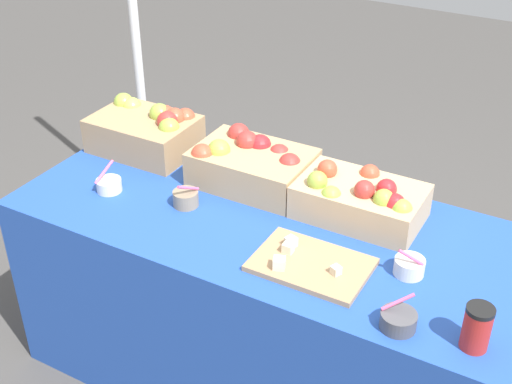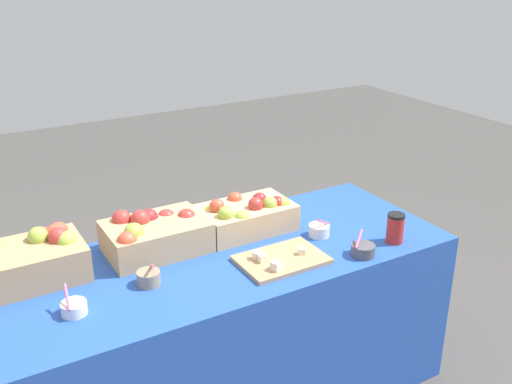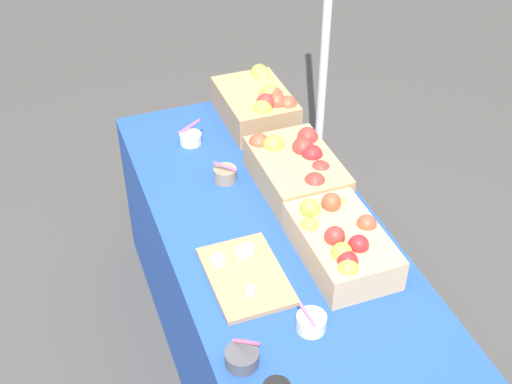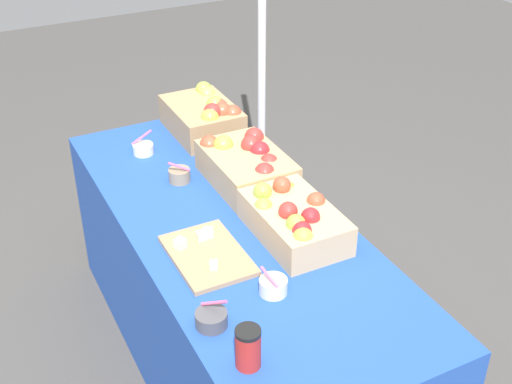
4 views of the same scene
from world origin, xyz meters
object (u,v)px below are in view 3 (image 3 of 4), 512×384
at_px(apple_crate_right, 341,242).
at_px(sample_bowl_near, 225,174).
at_px(apple_crate_middle, 297,169).
at_px(sample_bowl_far, 311,322).
at_px(sample_bowl_extra, 191,138).
at_px(apple_crate_left, 258,103).
at_px(sample_bowl_mid, 242,357).
at_px(cutting_board_front, 245,275).
at_px(tent_pole, 328,7).

distance_m(apple_crate_right, sample_bowl_near, 0.59).
bearing_deg(apple_crate_middle, apple_crate_right, -2.93).
xyz_separation_m(apple_crate_right, sample_bowl_far, (0.25, -0.21, -0.04)).
relative_size(apple_crate_right, sample_bowl_extra, 4.05).
distance_m(apple_crate_left, sample_bowl_mid, 1.30).
height_order(apple_crate_left, apple_crate_middle, apple_crate_left).
bearing_deg(sample_bowl_far, sample_bowl_mid, -78.29).
bearing_deg(cutting_board_front, sample_bowl_near, 168.73).
xyz_separation_m(sample_bowl_mid, tent_pole, (-1.65, 1.02, 0.24)).
bearing_deg(cutting_board_front, sample_bowl_extra, 176.51).
bearing_deg(sample_bowl_far, apple_crate_right, 139.13).
distance_m(cutting_board_front, sample_bowl_mid, 0.34).
xyz_separation_m(apple_crate_middle, sample_bowl_near, (-0.12, -0.25, -0.05)).
distance_m(apple_crate_left, sample_bowl_extra, 0.34).
distance_m(sample_bowl_extra, tent_pole, 1.02).
xyz_separation_m(apple_crate_middle, tent_pole, (-0.93, 0.55, 0.19)).
xyz_separation_m(apple_crate_left, sample_bowl_mid, (1.20, -0.50, -0.06)).
bearing_deg(sample_bowl_far, cutting_board_front, -157.24).
xyz_separation_m(sample_bowl_mid, sample_bowl_far, (-0.05, 0.24, 0.00)).
distance_m(apple_crate_middle, sample_bowl_extra, 0.51).
bearing_deg(sample_bowl_far, sample_bowl_near, -179.26).
bearing_deg(sample_bowl_extra, apple_crate_left, 102.33).
distance_m(sample_bowl_far, tent_pole, 1.80).
relative_size(apple_crate_left, sample_bowl_far, 4.00).
xyz_separation_m(apple_crate_right, sample_bowl_near, (-0.55, -0.22, -0.04)).
distance_m(apple_crate_middle, sample_bowl_far, 0.71).
distance_m(sample_bowl_mid, tent_pole, 1.95).
distance_m(sample_bowl_far, sample_bowl_extra, 1.09).
distance_m(apple_crate_middle, sample_bowl_mid, 0.86).
bearing_deg(apple_crate_middle, sample_bowl_extra, -144.12).
height_order(sample_bowl_near, sample_bowl_far, sample_bowl_near).
height_order(apple_crate_middle, sample_bowl_near, apple_crate_middle).
bearing_deg(apple_crate_middle, apple_crate_left, 176.99).
xyz_separation_m(sample_bowl_far, tent_pole, (-1.60, 0.78, 0.24)).
relative_size(apple_crate_left, cutting_board_front, 1.13).
height_order(apple_crate_left, sample_bowl_far, apple_crate_left).
xyz_separation_m(sample_bowl_near, tent_pole, (-0.81, 0.79, 0.24)).
bearing_deg(sample_bowl_far, apple_crate_left, 167.29).
bearing_deg(apple_crate_right, sample_bowl_near, -157.70).
relative_size(apple_crate_middle, sample_bowl_far, 4.20).
height_order(apple_crate_middle, sample_bowl_mid, apple_crate_middle).
distance_m(cutting_board_front, tent_pole, 1.62).
bearing_deg(sample_bowl_mid, apple_crate_right, 123.28).
bearing_deg(cutting_board_front, apple_crate_right, 85.67).
relative_size(sample_bowl_near, sample_bowl_extra, 1.00).
xyz_separation_m(apple_crate_left, sample_bowl_near, (0.36, -0.27, -0.06)).
bearing_deg(sample_bowl_extra, sample_bowl_mid, -8.67).
distance_m(apple_crate_right, cutting_board_front, 0.33).
height_order(sample_bowl_near, tent_pole, tent_pole).
xyz_separation_m(apple_crate_left, apple_crate_right, (0.91, -0.05, -0.01)).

